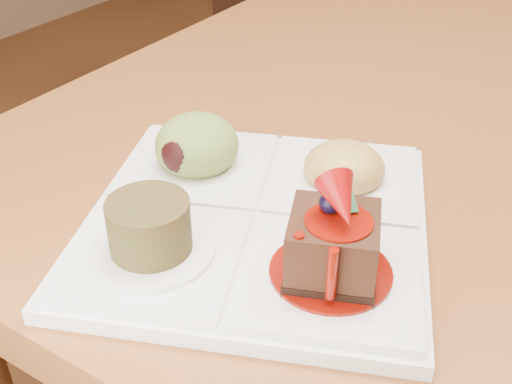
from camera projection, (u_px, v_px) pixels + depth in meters
The scene contains 2 objects.
ground at pixel (510, 367), 1.34m from camera, with size 6.00×6.00×0.00m, color brown.
sampler_plate at pixel (254, 206), 0.49m from camera, with size 0.33×0.33×0.10m.
Camera 1 is at (0.04, -1.06, 1.05)m, focal length 45.00 mm.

